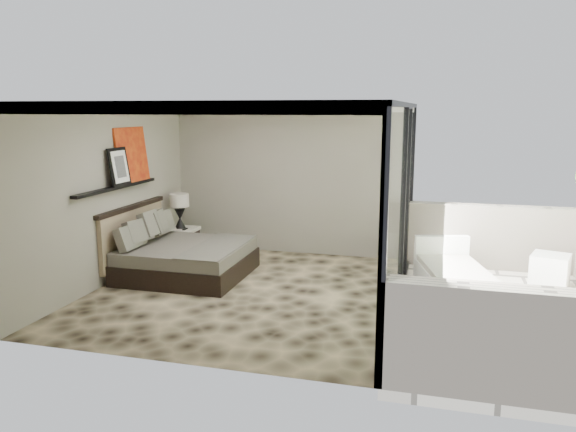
% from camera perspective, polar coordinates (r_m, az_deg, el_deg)
% --- Properties ---
extents(floor, '(5.00, 5.00, 0.00)m').
position_cam_1_polar(floor, '(8.58, -4.22, -7.67)').
color(floor, black).
rests_on(floor, ground).
extents(ceiling, '(4.50, 5.00, 0.02)m').
position_cam_1_polar(ceiling, '(8.14, -4.50, 11.31)').
color(ceiling, silver).
rests_on(ceiling, back_wall).
extents(back_wall, '(4.50, 0.02, 2.80)m').
position_cam_1_polar(back_wall, '(10.60, 0.15, 3.69)').
color(back_wall, gray).
rests_on(back_wall, floor).
extents(left_wall, '(0.02, 5.00, 2.80)m').
position_cam_1_polar(left_wall, '(9.23, -17.59, 2.11)').
color(left_wall, gray).
rests_on(left_wall, floor).
extents(glass_wall, '(0.08, 5.00, 2.80)m').
position_cam_1_polar(glass_wall, '(7.79, 11.44, 0.87)').
color(glass_wall, white).
rests_on(glass_wall, floor).
extents(terrace_slab, '(3.00, 5.00, 0.12)m').
position_cam_1_polar(terrace_slab, '(8.21, 21.69, -9.74)').
color(terrace_slab, '#BEB4A2').
rests_on(terrace_slab, ground).
extents(picture_ledge, '(0.12, 2.20, 0.05)m').
position_cam_1_polar(picture_ledge, '(9.27, -16.98, 2.81)').
color(picture_ledge, black).
rests_on(picture_ledge, left_wall).
extents(bed, '(1.98, 1.92, 1.09)m').
position_cam_1_polar(bed, '(9.45, -10.81, -4.04)').
color(bed, black).
rests_on(bed, floor).
extents(nightstand, '(0.58, 0.58, 0.56)m').
position_cam_1_polar(nightstand, '(10.76, -10.75, -2.46)').
color(nightstand, black).
rests_on(nightstand, floor).
extents(table_lamp, '(0.36, 0.36, 0.65)m').
position_cam_1_polar(table_lamp, '(10.65, -10.95, 0.99)').
color(table_lamp, black).
rests_on(table_lamp, nightstand).
extents(abstract_canvas, '(0.13, 0.90, 0.90)m').
position_cam_1_polar(abstract_canvas, '(9.66, -15.59, 6.03)').
color(abstract_canvas, '#A51B0E').
rests_on(abstract_canvas, picture_ledge).
extents(framed_print, '(0.11, 0.50, 0.60)m').
position_cam_1_polar(framed_print, '(9.24, -16.78, 4.82)').
color(framed_print, black).
rests_on(framed_print, picture_ledge).
extents(ottoman, '(0.66, 0.66, 0.53)m').
position_cam_1_polar(ottoman, '(9.54, 25.05, -5.12)').
color(ottoman, white).
rests_on(ottoman, terrace_slab).
extents(lounger, '(1.29, 1.92, 0.69)m').
position_cam_1_polar(lounger, '(8.88, 16.52, -6.01)').
color(lounger, white).
rests_on(lounger, terrace_slab).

